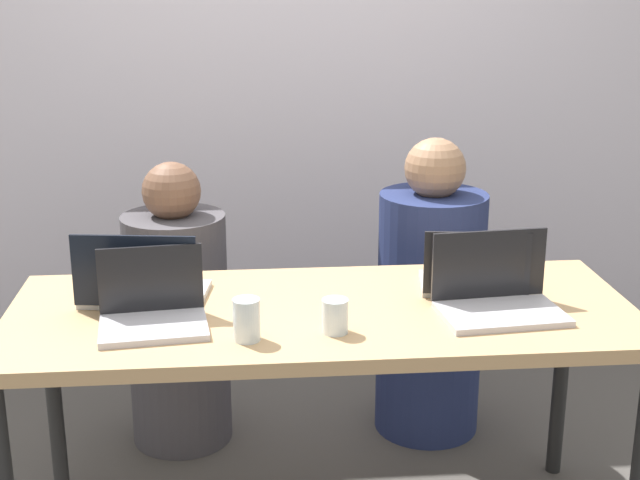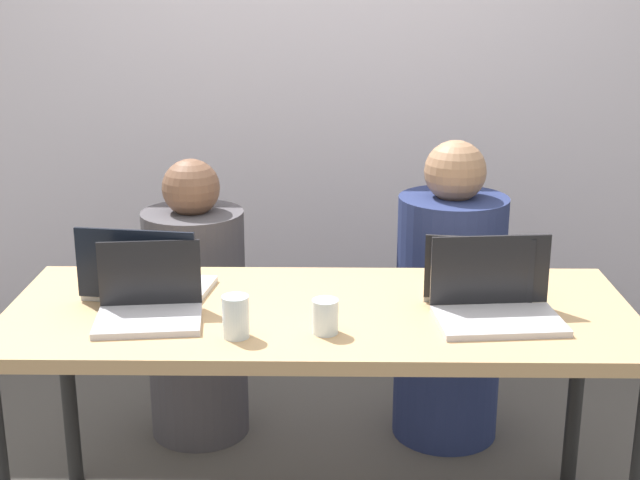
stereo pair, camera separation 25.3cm
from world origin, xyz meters
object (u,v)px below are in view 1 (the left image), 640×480
object	(u,v)px
person_on_right	(430,304)
water_glass_left	(247,322)
laptop_back_right	(473,277)
water_glass_center	(335,318)
laptop_back_left	(142,286)
laptop_front_left	(153,310)
laptop_front_right	(497,296)
person_on_left	(178,321)

from	to	relation	value
person_on_right	water_glass_left	distance (m)	1.15
person_on_right	water_glass_left	xyz separation A→B (m)	(-0.67, -0.87, 0.31)
laptop_back_right	water_glass_center	xyz separation A→B (m)	(-0.44, -0.27, -0.00)
laptop_back_right	water_glass_left	distance (m)	0.74
laptop_back_left	laptop_back_right	bearing A→B (deg)	-172.00
laptop_front_left	laptop_back_right	world-z (taller)	same
water_glass_left	water_glass_center	bearing A→B (deg)	7.16
person_on_right	laptop_front_left	xyz separation A→B (m)	(-0.92, -0.75, 0.31)
laptop_front_right	water_glass_left	size ratio (longest dim) A/B	3.16
laptop_front_left	water_glass_center	distance (m)	0.49
person_on_left	person_on_right	world-z (taller)	person_on_right
person_on_left	person_on_right	bearing A→B (deg)	179.61
person_on_right	person_on_left	bearing A→B (deg)	5.80
person_on_left	laptop_front_right	xyz separation A→B (m)	(0.94, -0.74, 0.34)
person_on_right	laptop_front_left	size ratio (longest dim) A/B	3.66
laptop_front_left	water_glass_left	distance (m)	0.28
person_on_left	laptop_back_left	world-z (taller)	person_on_left
laptop_front_left	laptop_back_left	bearing A→B (deg)	97.47
laptop_back_left	laptop_back_right	distance (m)	0.97
laptop_back_left	laptop_front_right	distance (m)	1.01
laptop_front_right	person_on_left	bearing A→B (deg)	136.46
person_on_right	water_glass_center	bearing A→B (deg)	68.15
person_on_left	water_glass_left	world-z (taller)	person_on_left
person_on_right	water_glass_left	size ratio (longest dim) A/B	9.92
water_glass_center	laptop_back_left	bearing A→B (deg)	152.73
water_glass_center	person_on_left	bearing A→B (deg)	119.47
laptop_front_right	water_glass_center	world-z (taller)	laptop_front_right
person_on_right	water_glass_center	xyz separation A→B (m)	(-0.44, -0.84, 0.30)
person_on_right	laptop_front_left	world-z (taller)	person_on_right
water_glass_center	laptop_front_right	bearing A→B (deg)	12.65
laptop_front_left	laptop_front_right	distance (m)	0.95
person_on_left	water_glass_left	xyz separation A→B (m)	(0.24, -0.87, 0.34)
person_on_right	laptop_back_right	size ratio (longest dim) A/B	3.36
laptop_front_left	person_on_right	bearing A→B (deg)	32.81
laptop_front_left	laptop_front_right	world-z (taller)	laptop_front_right
water_glass_left	laptop_back_left	bearing A→B (deg)	134.45
laptop_back_right	laptop_front_right	world-z (taller)	laptop_front_right
person_on_left	laptop_back_right	xyz separation A→B (m)	(0.92, -0.57, 0.34)
laptop_back_right	laptop_back_left	bearing A→B (deg)	8.19
person_on_left	laptop_front_left	bearing A→B (deg)	89.20
laptop_back_left	laptop_front_left	bearing A→B (deg)	111.77
laptop_back_left	person_on_left	bearing A→B (deg)	-87.14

